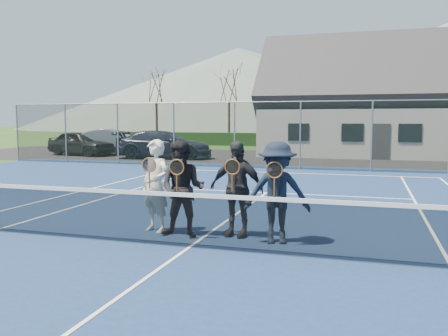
% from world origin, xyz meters
% --- Properties ---
extents(ground, '(220.00, 220.00, 0.00)m').
position_xyz_m(ground, '(0.00, 20.00, 0.00)').
color(ground, '#274518').
rests_on(ground, ground).
extents(court_surface, '(30.00, 30.00, 0.02)m').
position_xyz_m(court_surface, '(0.00, 0.00, 0.01)').
color(court_surface, navy).
rests_on(court_surface, ground).
extents(tarmac_carpark, '(40.00, 12.00, 0.01)m').
position_xyz_m(tarmac_carpark, '(-4.00, 20.00, 0.01)').
color(tarmac_carpark, black).
rests_on(tarmac_carpark, ground).
extents(hedge_row, '(40.00, 1.20, 1.10)m').
position_xyz_m(hedge_row, '(0.00, 32.00, 0.55)').
color(hedge_row, black).
rests_on(hedge_row, ground).
extents(hill_west, '(110.00, 110.00, 18.00)m').
position_xyz_m(hill_west, '(-25.00, 95.00, 9.00)').
color(hill_west, '#54655D').
rests_on(hill_west, ground).
extents(car_a, '(4.78, 2.76, 1.53)m').
position_xyz_m(car_a, '(-14.19, 18.09, 0.77)').
color(car_a, black).
rests_on(car_a, ground).
extents(car_b, '(5.24, 3.26, 1.63)m').
position_xyz_m(car_b, '(-12.55, 19.09, 0.82)').
color(car_b, '#9BA0A4').
rests_on(car_b, ground).
extents(car_c, '(5.73, 2.87, 1.60)m').
position_xyz_m(car_c, '(-8.27, 17.34, 0.80)').
color(car_c, black).
rests_on(car_c, ground).
extents(court_markings, '(11.03, 23.83, 0.01)m').
position_xyz_m(court_markings, '(0.00, 0.00, 0.02)').
color(court_markings, white).
rests_on(court_markings, court_surface).
extents(tennis_net, '(11.68, 0.08, 1.10)m').
position_xyz_m(tennis_net, '(0.00, 0.00, 0.54)').
color(tennis_net, slate).
rests_on(tennis_net, ground).
extents(perimeter_fence, '(30.07, 0.07, 3.02)m').
position_xyz_m(perimeter_fence, '(0.00, 13.50, 1.52)').
color(perimeter_fence, slate).
rests_on(perimeter_fence, ground).
extents(clubhouse, '(15.60, 8.20, 7.70)m').
position_xyz_m(clubhouse, '(4.00, 24.00, 3.99)').
color(clubhouse, silver).
rests_on(clubhouse, ground).
extents(tree_a, '(3.20, 3.20, 7.77)m').
position_xyz_m(tree_a, '(-16.00, 33.00, 5.79)').
color(tree_a, '#361F13').
rests_on(tree_a, ground).
extents(tree_b, '(3.20, 3.20, 7.77)m').
position_xyz_m(tree_b, '(-9.00, 33.00, 5.79)').
color(tree_b, '#392815').
rests_on(tree_b, ground).
extents(tree_c, '(3.20, 3.20, 7.77)m').
position_xyz_m(tree_c, '(2.00, 33.00, 5.79)').
color(tree_c, '#3C2515').
rests_on(tree_c, ground).
extents(player_a, '(0.77, 0.65, 1.80)m').
position_xyz_m(player_a, '(-1.05, 0.93, 0.92)').
color(player_a, white).
rests_on(player_a, court_surface).
extents(player_b, '(0.90, 0.72, 1.80)m').
position_xyz_m(player_b, '(-0.40, 0.71, 0.92)').
color(player_b, black).
rests_on(player_b, court_surface).
extents(player_c, '(1.10, 0.57, 1.80)m').
position_xyz_m(player_c, '(0.54, 1.05, 0.92)').
color(player_c, '#25272B').
rests_on(player_c, court_surface).
extents(player_d, '(1.28, 0.91, 1.80)m').
position_xyz_m(player_d, '(1.37, 0.76, 0.92)').
color(player_d, black).
rests_on(player_d, court_surface).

